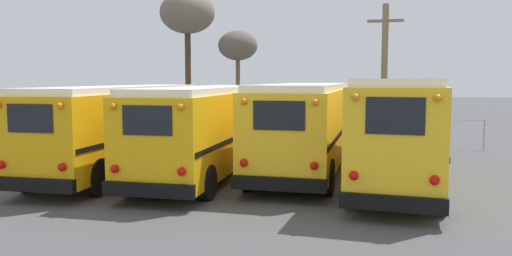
{
  "coord_description": "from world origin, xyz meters",
  "views": [
    {
      "loc": [
        4.14,
        -16.73,
        3.28
      ],
      "look_at": [
        0.0,
        -0.23,
        1.6
      ],
      "focal_mm": 35.0,
      "sensor_mm": 36.0,
      "label": 1
    }
  ],
  "objects_px": {
    "school_bus_3": "(400,125)",
    "utility_pole": "(384,72)",
    "bare_tree_0": "(238,47)",
    "school_bus_1": "(208,127)",
    "bare_tree_1": "(187,15)",
    "school_bus_2": "(305,124)",
    "school_bus_0": "(123,124)"
  },
  "relations": [
    {
      "from": "school_bus_2",
      "to": "bare_tree_1",
      "type": "distance_m",
      "value": 18.7
    },
    {
      "from": "bare_tree_1",
      "to": "school_bus_0",
      "type": "bearing_deg",
      "value": -76.42
    },
    {
      "from": "bare_tree_1",
      "to": "utility_pole",
      "type": "bearing_deg",
      "value": -22.63
    },
    {
      "from": "school_bus_1",
      "to": "utility_pole",
      "type": "height_order",
      "value": "utility_pole"
    },
    {
      "from": "school_bus_3",
      "to": "bare_tree_1",
      "type": "distance_m",
      "value": 20.94
    },
    {
      "from": "school_bus_1",
      "to": "bare_tree_0",
      "type": "xyz_separation_m",
      "value": [
        -3.35,
        15.28,
        3.7
      ]
    },
    {
      "from": "school_bus_2",
      "to": "bare_tree_0",
      "type": "bearing_deg",
      "value": 114.77
    },
    {
      "from": "school_bus_0",
      "to": "utility_pole",
      "type": "relative_size",
      "value": 1.48
    },
    {
      "from": "bare_tree_0",
      "to": "school_bus_2",
      "type": "bearing_deg",
      "value": -65.23
    },
    {
      "from": "school_bus_0",
      "to": "bare_tree_1",
      "type": "height_order",
      "value": "bare_tree_1"
    },
    {
      "from": "school_bus_2",
      "to": "bare_tree_0",
      "type": "xyz_separation_m",
      "value": [
        -6.52,
        14.12,
        3.64
      ]
    },
    {
      "from": "school_bus_0",
      "to": "school_bus_2",
      "type": "bearing_deg",
      "value": 10.83
    },
    {
      "from": "school_bus_3",
      "to": "utility_pole",
      "type": "bearing_deg",
      "value": 92.86
    },
    {
      "from": "school_bus_3",
      "to": "utility_pole",
      "type": "height_order",
      "value": "utility_pole"
    },
    {
      "from": "school_bus_3",
      "to": "bare_tree_1",
      "type": "relative_size",
      "value": 1.22
    },
    {
      "from": "school_bus_2",
      "to": "bare_tree_0",
      "type": "relative_size",
      "value": 1.47
    },
    {
      "from": "school_bus_3",
      "to": "utility_pole",
      "type": "distance_m",
      "value": 9.92
    },
    {
      "from": "utility_pole",
      "to": "bare_tree_0",
      "type": "xyz_separation_m",
      "value": [
        -9.2,
        4.9,
        1.69
      ]
    },
    {
      "from": "utility_pole",
      "to": "bare_tree_0",
      "type": "height_order",
      "value": "utility_pole"
    },
    {
      "from": "school_bus_0",
      "to": "bare_tree_1",
      "type": "xyz_separation_m",
      "value": [
        -3.81,
        15.79,
        5.89
      ]
    },
    {
      "from": "school_bus_1",
      "to": "utility_pole",
      "type": "relative_size",
      "value": 1.4
    },
    {
      "from": "school_bus_2",
      "to": "school_bus_3",
      "type": "xyz_separation_m",
      "value": [
        3.17,
        -0.51,
        0.08
      ]
    },
    {
      "from": "utility_pole",
      "to": "bare_tree_0",
      "type": "bearing_deg",
      "value": 151.98
    },
    {
      "from": "bare_tree_0",
      "to": "school_bus_1",
      "type": "bearing_deg",
      "value": -77.65
    },
    {
      "from": "utility_pole",
      "to": "bare_tree_1",
      "type": "distance_m",
      "value": 14.45
    },
    {
      "from": "bare_tree_1",
      "to": "school_bus_2",
      "type": "bearing_deg",
      "value": -55.14
    },
    {
      "from": "school_bus_1",
      "to": "school_bus_2",
      "type": "xyz_separation_m",
      "value": [
        3.17,
        1.17,
        0.06
      ]
    },
    {
      "from": "utility_pole",
      "to": "bare_tree_0",
      "type": "relative_size",
      "value": 1.1
    },
    {
      "from": "utility_pole",
      "to": "school_bus_3",
      "type": "bearing_deg",
      "value": -87.14
    },
    {
      "from": "school_bus_1",
      "to": "bare_tree_0",
      "type": "height_order",
      "value": "bare_tree_0"
    },
    {
      "from": "school_bus_0",
      "to": "school_bus_1",
      "type": "height_order",
      "value": "school_bus_0"
    },
    {
      "from": "school_bus_1",
      "to": "bare_tree_0",
      "type": "relative_size",
      "value": 1.54
    }
  ]
}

